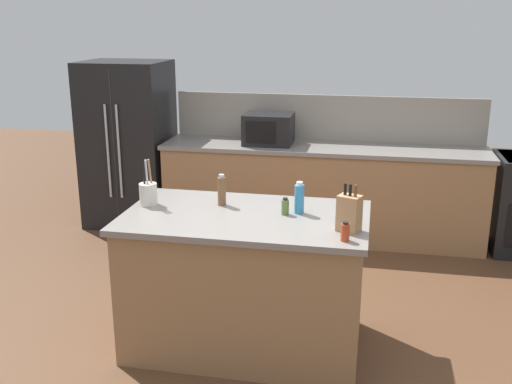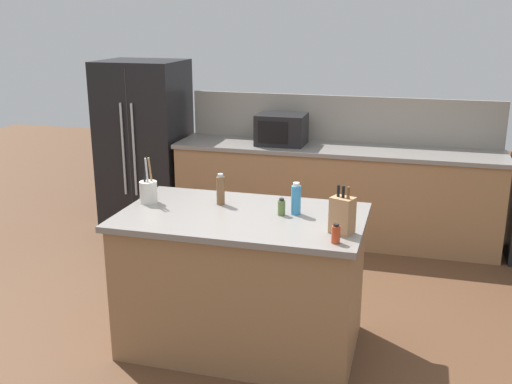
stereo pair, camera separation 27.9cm
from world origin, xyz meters
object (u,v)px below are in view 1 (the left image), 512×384
(utensil_crock, at_px, (148,193))
(spice_jar_paprika, at_px, (345,232))
(dish_soap_bottle, at_px, (299,198))
(refrigerator, at_px, (129,144))
(knife_block, at_px, (349,213))
(pepper_grinder, at_px, (222,191))
(microwave, at_px, (268,129))
(spice_jar_oregano, at_px, (285,207))

(utensil_crock, relative_size, spice_jar_paprika, 2.78)
(spice_jar_paprika, bearing_deg, dish_soap_bottle, 126.04)
(spice_jar_paprika, bearing_deg, refrigerator, 133.02)
(refrigerator, bearing_deg, knife_block, -44.91)
(refrigerator, xyz_separation_m, pepper_grinder, (1.56, -2.08, 0.18))
(refrigerator, distance_m, pepper_grinder, 2.61)
(microwave, bearing_deg, spice_jar_paprika, -70.43)
(knife_block, distance_m, spice_jar_paprika, 0.18)
(pepper_grinder, bearing_deg, dish_soap_bottle, -7.46)
(microwave, bearing_deg, knife_block, -68.91)
(microwave, bearing_deg, pepper_grinder, -88.70)
(knife_block, distance_m, dish_soap_bottle, 0.43)
(utensil_crock, distance_m, pepper_grinder, 0.50)
(spice_jar_oregano, bearing_deg, dish_soap_bottle, 27.34)
(knife_block, height_order, pepper_grinder, knife_block)
(knife_block, relative_size, spice_jar_paprika, 2.52)
(refrigerator, height_order, spice_jar_paprika, refrigerator)
(refrigerator, bearing_deg, microwave, -1.94)
(utensil_crock, distance_m, spice_jar_paprika, 1.41)
(refrigerator, relative_size, utensil_crock, 5.39)
(dish_soap_bottle, height_order, spice_jar_oregano, dish_soap_bottle)
(utensil_crock, bearing_deg, spice_jar_oregano, -1.11)
(spice_jar_paprika, bearing_deg, spice_jar_oregano, 135.61)
(spice_jar_paprika, bearing_deg, utensil_crock, 162.82)
(spice_jar_paprika, relative_size, pepper_grinder, 0.54)
(refrigerator, bearing_deg, pepper_grinder, -53.10)
(refrigerator, xyz_separation_m, dish_soap_bottle, (2.10, -2.15, 0.18))
(utensil_crock, bearing_deg, knife_block, -10.29)
(refrigerator, distance_m, spice_jar_paprika, 3.55)
(microwave, distance_m, pepper_grinder, 2.03)
(pepper_grinder, height_order, spice_jar_oregano, pepper_grinder)
(refrigerator, height_order, utensil_crock, refrigerator)
(pepper_grinder, xyz_separation_m, spice_jar_oregano, (0.45, -0.11, -0.05))
(refrigerator, bearing_deg, dish_soap_bottle, -45.72)
(knife_block, bearing_deg, microwave, 132.51)
(refrigerator, height_order, dish_soap_bottle, refrigerator)
(pepper_grinder, relative_size, dish_soap_bottle, 1.01)
(refrigerator, distance_m, knife_block, 3.44)
(microwave, distance_m, spice_jar_oregano, 2.20)
(utensil_crock, distance_m, dish_soap_bottle, 1.03)
(refrigerator, height_order, spice_jar_oregano, refrigerator)
(spice_jar_paprika, distance_m, spice_jar_oregano, 0.57)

